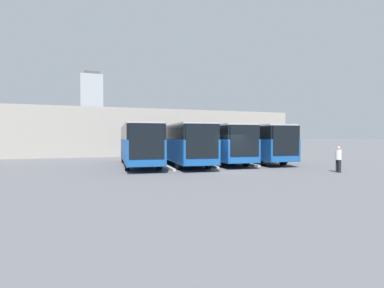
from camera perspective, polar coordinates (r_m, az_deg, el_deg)
ground_plane at (r=20.99m, az=7.35°, el=-5.10°), size 600.00×600.00×0.00m
bus_0 at (r=28.71m, az=11.33°, el=0.34°), size 3.49×11.70×3.35m
curb_divider_0 at (r=26.43m, az=9.93°, el=-3.62°), size 0.70×5.45×0.15m
bus_1 at (r=27.05m, az=4.85°, el=0.30°), size 3.49×11.70×3.35m
curb_divider_1 at (r=24.87m, az=2.77°, el=-3.91°), size 0.70×5.45×0.15m
bus_2 at (r=25.09m, az=-1.86°, el=0.23°), size 3.49×11.70×3.35m
curb_divider_2 at (r=23.05m, az=-4.74°, el=-4.33°), size 0.70×5.45×0.15m
bus_3 at (r=24.75m, az=-10.09°, el=0.19°), size 3.49×11.70×3.35m
pedestrian at (r=22.09m, az=26.12°, el=-2.47°), size 0.42×0.42×1.73m
station_building at (r=42.56m, az=-6.96°, el=2.17°), size 36.35×12.89×5.89m
office_tower at (r=248.02m, az=-18.55°, el=6.68°), size 16.35×16.35×52.82m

